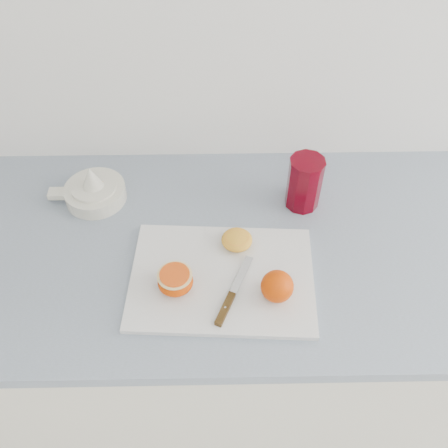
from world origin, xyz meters
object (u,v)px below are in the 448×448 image
cutting_board (222,278)px  red_tumbler (304,184)px  half_orange (175,281)px  counter (205,339)px  citrus_juicer (94,190)px

cutting_board → red_tumbler: size_ratio=2.85×
half_orange → red_tumbler: red_tumbler is taller
counter → citrus_juicer: 0.55m
citrus_juicer → counter: bearing=-29.3°
counter → cutting_board: 0.46m
cutting_board → citrus_juicer: bearing=141.0°
counter → half_orange: 0.50m
counter → citrus_juicer: (-0.25, 0.14, 0.47)m
citrus_juicer → half_orange: bearing=-52.5°
cutting_board → half_orange: half_orange is taller
cutting_board → red_tumbler: red_tumbler is taller
half_orange → red_tumbler: 0.38m
citrus_juicer → cutting_board: bearing=-39.0°
cutting_board → red_tumbler: (0.19, 0.22, 0.06)m
cutting_board → citrus_juicer: size_ratio=2.07×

